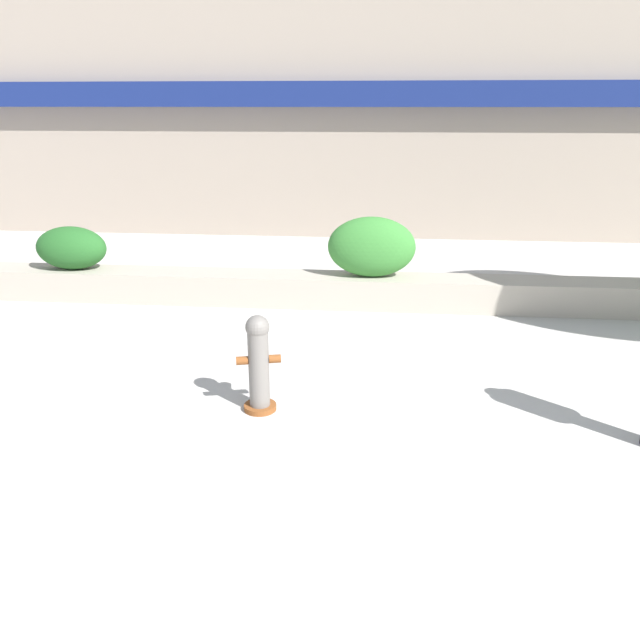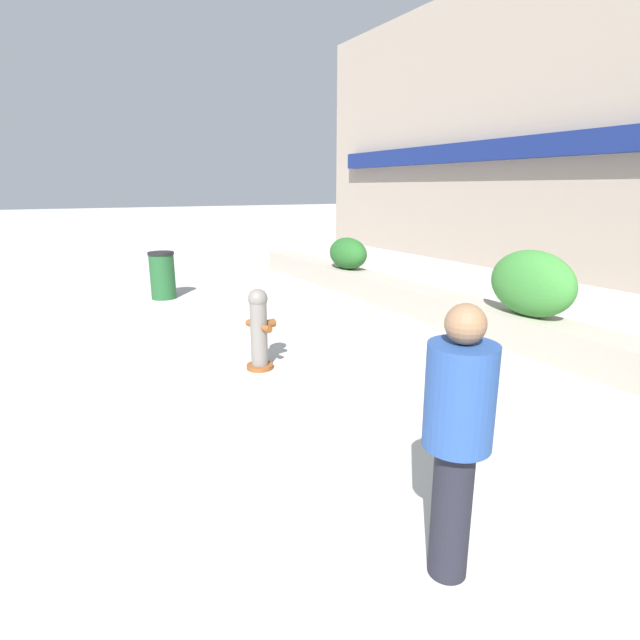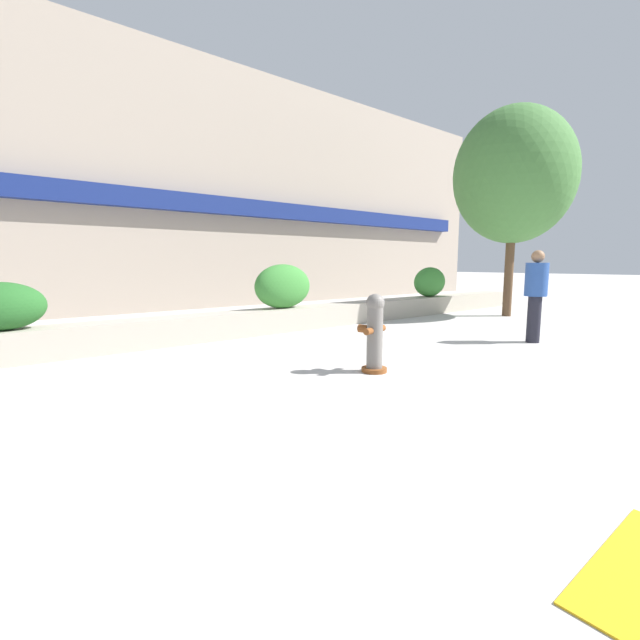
{
  "view_description": "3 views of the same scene",
  "coord_description": "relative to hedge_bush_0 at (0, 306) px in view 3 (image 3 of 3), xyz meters",
  "views": [
    {
      "loc": [
        -0.06,
        -3.82,
        3.15
      ],
      "look_at": [
        -0.75,
        3.25,
        0.68
      ],
      "focal_mm": 35.0,
      "sensor_mm": 36.0,
      "label": 1
    },
    {
      "loc": [
        4.57,
        -0.15,
        2.34
      ],
      "look_at": [
        -0.75,
        2.79,
        0.72
      ],
      "focal_mm": 28.0,
      "sensor_mm": 36.0,
      "label": 2
    },
    {
      "loc": [
        -5.53,
        -1.81,
        1.49
      ],
      "look_at": [
        -1.37,
        3.27,
        0.62
      ],
      "focal_mm": 24.0,
      "sensor_mm": 36.0,
      "label": 3
    }
  ],
  "objects": [
    {
      "name": "building_facade",
      "position": [
        5.22,
        5.98,
        3.13
      ],
      "size": [
        30.0,
        1.36,
        8.0
      ],
      "color": "gray",
      "rests_on": "ground"
    },
    {
      "name": "hedge_bush_2",
      "position": [
        10.33,
        0.0,
        0.08
      ],
      "size": [
        1.32,
        0.56,
        0.87
      ],
      "primitive_type": "ellipsoid",
      "color": "#387F33",
      "rests_on": "planter_wall_low"
    },
    {
      "name": "pedestrian",
      "position": [
        7.87,
        -4.19,
        0.13
      ],
      "size": [
        0.46,
        0.46,
        1.73
      ],
      "color": "black",
      "rests_on": "ground"
    },
    {
      "name": "hedge_bush_1",
      "position": [
        5.03,
        0.0,
        0.12
      ],
      "size": [
        1.4,
        0.64,
        0.97
      ],
      "primitive_type": "ellipsoid",
      "color": "#387F33",
      "rests_on": "planter_wall_low"
    },
    {
      "name": "fire_hydrant",
      "position": [
        3.92,
        -3.82,
        -0.31
      ],
      "size": [
        0.48,
        0.47,
        1.08
      ],
      "color": "brown",
      "rests_on": "ground"
    },
    {
      "name": "ground_plane",
      "position": [
        5.22,
        -6.0,
        -0.86
      ],
      "size": [
        120.0,
        120.0,
        0.0
      ],
      "primitive_type": "plane",
      "color": "#BCB7B2"
    },
    {
      "name": "street_tree",
      "position": [
        11.45,
        -1.83,
        2.99
      ],
      "size": [
        3.46,
        3.12,
        5.67
      ],
      "color": "brown",
      "rests_on": "ground"
    },
    {
      "name": "hedge_bush_0",
      "position": [
        0.0,
        0.0,
        0.0
      ],
      "size": [
        1.2,
        0.69,
        0.72
      ],
      "primitive_type": "ellipsoid",
      "color": "#235B23",
      "rests_on": "planter_wall_low"
    },
    {
      "name": "planter_wall_low",
      "position": [
        5.22,
        0.0,
        -0.61
      ],
      "size": [
        18.0,
        0.7,
        0.5
      ],
      "primitive_type": "cube",
      "color": "#ADA393",
      "rests_on": "ground"
    }
  ]
}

